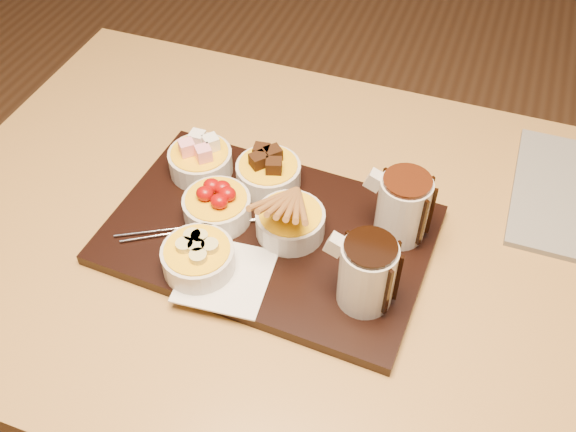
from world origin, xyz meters
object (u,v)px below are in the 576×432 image
(bowl_strawberries, at_px, (217,208))
(pitcher_dark_chocolate, at_px, (367,274))
(serving_board, at_px, (269,235))
(pitcher_milk_chocolate, at_px, (403,208))
(dining_table, at_px, (312,277))

(bowl_strawberries, bearing_deg, pitcher_dark_chocolate, -15.59)
(serving_board, relative_size, pitcher_dark_chocolate, 4.59)
(bowl_strawberries, distance_m, pitcher_dark_chocolate, 0.25)
(pitcher_milk_chocolate, bearing_deg, pitcher_dark_chocolate, -94.40)
(dining_table, height_order, serving_board, serving_board)
(dining_table, distance_m, pitcher_milk_chocolate, 0.21)
(pitcher_milk_chocolate, bearing_deg, dining_table, -160.80)
(dining_table, distance_m, serving_board, 0.13)
(dining_table, distance_m, pitcher_dark_chocolate, 0.22)
(dining_table, height_order, pitcher_milk_chocolate, pitcher_milk_chocolate)
(dining_table, relative_size, pitcher_dark_chocolate, 11.97)
(bowl_strawberries, relative_size, pitcher_dark_chocolate, 1.00)
(pitcher_dark_chocolate, distance_m, pitcher_milk_chocolate, 0.13)
(serving_board, distance_m, pitcher_milk_chocolate, 0.20)
(serving_board, relative_size, pitcher_milk_chocolate, 4.59)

